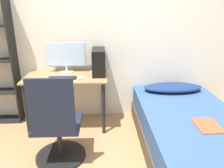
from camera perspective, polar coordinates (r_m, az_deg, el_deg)
The scene contains 10 objects.
wall_back at distance 3.21m, azimuth -4.33°, elevation 12.75°, with size 8.00×0.05×2.50m.
desk at distance 3.06m, azimuth -11.73°, elevation 0.10°, with size 1.10×0.62×0.74m.
office_chair at distance 2.43m, azimuth -14.07°, elevation -11.80°, with size 0.56×0.56×1.02m.
bed at distance 2.75m, azimuth 19.70°, elevation -12.01°, with size 1.10×2.01×0.47m.
pillow at distance 3.26m, azimuth 15.53°, elevation -0.88°, with size 0.83×0.36×0.11m.
magazine at distance 2.46m, azimuth 23.64°, elevation -9.86°, with size 0.24×0.32×0.01m.
monitor at distance 3.16m, azimuth -11.94°, elevation 7.20°, with size 0.56×0.19×0.42m.
keyboard at distance 2.91m, azimuth -12.89°, elevation 1.56°, with size 0.36×0.12×0.02m.
pc_tower at distance 3.01m, azimuth -3.49°, elevation 5.86°, with size 0.17×0.43×0.35m.
mouse at distance 2.88m, azimuth -8.36°, elevation 1.65°, with size 0.06×0.09×0.02m.
Camera 1 is at (0.08, -1.72, 1.61)m, focal length 35.00 mm.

